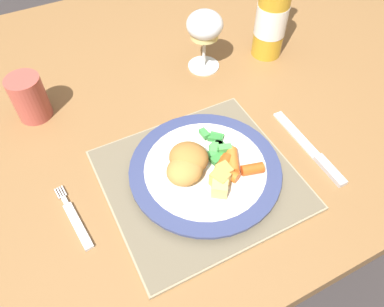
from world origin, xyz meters
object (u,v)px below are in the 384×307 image
bottle (273,9)px  fork (75,221)px  table_knife (314,153)px  dining_table (173,117)px  drinking_cup (29,97)px  dinner_plate (205,171)px  wine_glass (205,28)px

bottle → fork: bearing=-155.9°
table_knife → bottle: (0.10, 0.29, 0.11)m
dining_table → fork: bearing=-141.4°
dining_table → drinking_cup: (-0.27, 0.06, 0.12)m
dinner_plate → bottle: bottle is taller
table_knife → bottle: size_ratio=0.65×
dining_table → drinking_cup: drinking_cup is taller
bottle → drinking_cup: size_ratio=3.35×
dinner_plate → table_knife: bearing=-13.0°
wine_glass → dining_table: bearing=-158.0°
dining_table → table_knife: (0.16, -0.28, 0.08)m
dining_table → dinner_plate: bearing=-100.8°
fork → bottle: bottle is taller
fork → drinking_cup: size_ratio=1.48×
wine_glass → bottle: 0.15m
fork → wine_glass: wine_glass is taller
dinner_plate → bottle: 0.40m
dining_table → bottle: size_ratio=5.19×
dining_table → dinner_plate: dinner_plate is taller
dinner_plate → fork: bearing=175.9°
dinner_plate → bottle: bearing=40.0°
dining_table → table_knife: table_knife is taller
dinner_plate → table_knife: dinner_plate is taller
dinner_plate → bottle: size_ratio=0.86×
dining_table → bottle: bearing=4.2°
dinner_plate → wine_glass: wine_glass is taller
wine_glass → drinking_cup: wine_glass is taller
dining_table → dinner_plate: size_ratio=6.05×
dining_table → drinking_cup: bearing=167.9°
dining_table → table_knife: bearing=-60.5°
dinner_plate → fork: size_ratio=1.94×
table_knife → dining_table: bearing=119.5°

